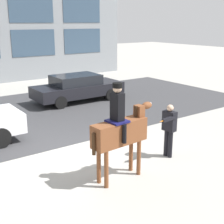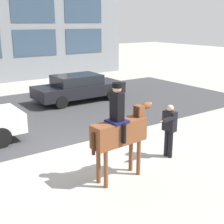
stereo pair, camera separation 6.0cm
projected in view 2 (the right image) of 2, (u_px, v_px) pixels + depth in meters
name	position (u px, v px, depth m)	size (l,w,h in m)	color
ground_plane	(77.00, 150.00, 9.97)	(80.00, 80.00, 0.00)	#9E9B93
road_surface	(25.00, 115.00, 13.71)	(22.13, 8.50, 0.01)	#38383A
mounted_horse_lead	(120.00, 130.00, 7.84)	(1.96, 0.65, 2.56)	brown
pedestrian_bystander	(169.00, 127.00, 9.23)	(0.82, 0.50, 1.63)	black
street_car_far_lane	(79.00, 87.00, 16.00)	(4.63, 1.89, 1.37)	black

